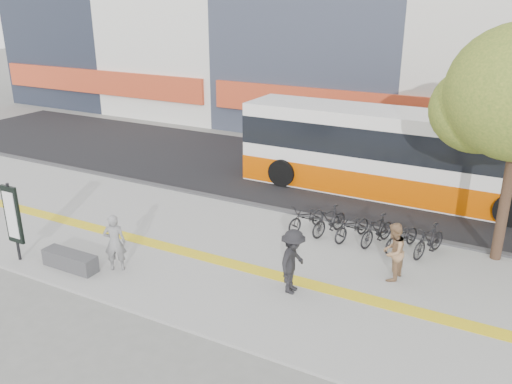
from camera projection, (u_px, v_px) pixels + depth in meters
The scene contains 12 objects.
ground at pixel (179, 274), 13.74m from camera, with size 120.00×120.00×0.00m, color slate.
sidewalk at pixel (210, 250), 14.97m from camera, with size 40.00×7.00×0.08m, color gray.
tactile_strip at pixel (200, 255), 14.54m from camera, with size 40.00×0.45×0.01m, color yellow.
street at pixel (312, 176), 21.17m from camera, with size 40.00×8.00×0.06m, color black.
curb at pixel (266, 208), 17.85m from camera, with size 40.00×0.25×0.14m, color #313134.
bench at pixel (70, 260), 13.80m from camera, with size 1.60×0.45×0.45m, color #313134.
signboard at pixel (13, 216), 13.88m from camera, with size 0.55×0.10×2.20m.
bus at pixel (396, 156), 18.74m from camera, with size 11.26×2.67×3.00m.
bicycle_row at pixel (364, 228), 15.24m from camera, with size 4.59×1.63×0.90m.
seated_woman at pixel (115, 242), 13.55m from camera, with size 0.56×0.37×1.55m, color black.
pedestrian_tan at pixel (393, 252), 13.09m from camera, with size 0.74×0.57×1.51m, color #926D4C.
pedestrian_dark at pixel (293, 262), 12.50m from camera, with size 1.05×0.60×1.62m, color black.
Camera 1 is at (7.52, -9.74, 6.78)m, focal length 36.96 mm.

